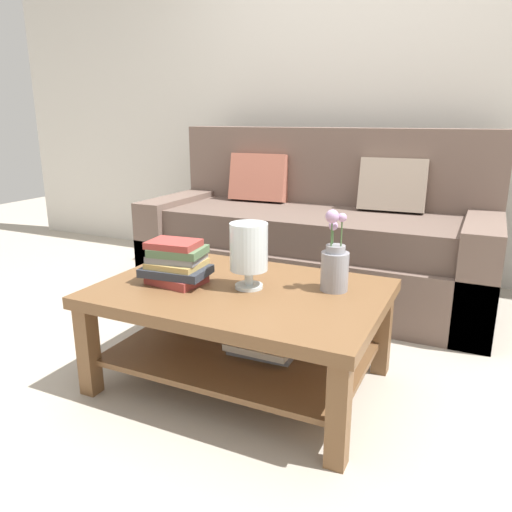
{
  "coord_description": "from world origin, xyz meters",
  "views": [
    {
      "loc": [
        0.89,
        -2.0,
        1.13
      ],
      "look_at": [
        -0.01,
        -0.12,
        0.54
      ],
      "focal_mm": 34.57,
      "sensor_mm": 36.0,
      "label": 1
    }
  ],
  "objects_px": {
    "coffee_table": "(242,314)",
    "flower_pitcher": "(335,264)",
    "couch": "(317,239)",
    "book_stack_main": "(176,263)",
    "glass_hurricane_vase": "(249,249)"
  },
  "relations": [
    {
      "from": "couch",
      "to": "coffee_table",
      "type": "bearing_deg",
      "value": -86.26
    },
    {
      "from": "glass_hurricane_vase",
      "to": "flower_pitcher",
      "type": "height_order",
      "value": "flower_pitcher"
    },
    {
      "from": "couch",
      "to": "flower_pitcher",
      "type": "relative_size",
      "value": 6.31
    },
    {
      "from": "coffee_table",
      "to": "flower_pitcher",
      "type": "height_order",
      "value": "flower_pitcher"
    },
    {
      "from": "couch",
      "to": "book_stack_main",
      "type": "xyz_separation_m",
      "value": [
        -0.2,
        -1.3,
        0.16
      ]
    },
    {
      "from": "flower_pitcher",
      "to": "book_stack_main",
      "type": "bearing_deg",
      "value": -162.88
    },
    {
      "from": "couch",
      "to": "glass_hurricane_vase",
      "type": "bearing_deg",
      "value": -84.96
    },
    {
      "from": "coffee_table",
      "to": "glass_hurricane_vase",
      "type": "distance_m",
      "value": 0.29
    },
    {
      "from": "coffee_table",
      "to": "book_stack_main",
      "type": "bearing_deg",
      "value": -168.45
    },
    {
      "from": "flower_pitcher",
      "to": "glass_hurricane_vase",
      "type": "bearing_deg",
      "value": -159.14
    },
    {
      "from": "coffee_table",
      "to": "glass_hurricane_vase",
      "type": "bearing_deg",
      "value": 26.8
    },
    {
      "from": "book_stack_main",
      "to": "flower_pitcher",
      "type": "relative_size",
      "value": 0.86
    },
    {
      "from": "glass_hurricane_vase",
      "to": "flower_pitcher",
      "type": "relative_size",
      "value": 0.81
    },
    {
      "from": "glass_hurricane_vase",
      "to": "flower_pitcher",
      "type": "bearing_deg",
      "value": 20.86
    },
    {
      "from": "couch",
      "to": "flower_pitcher",
      "type": "height_order",
      "value": "couch"
    }
  ]
}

